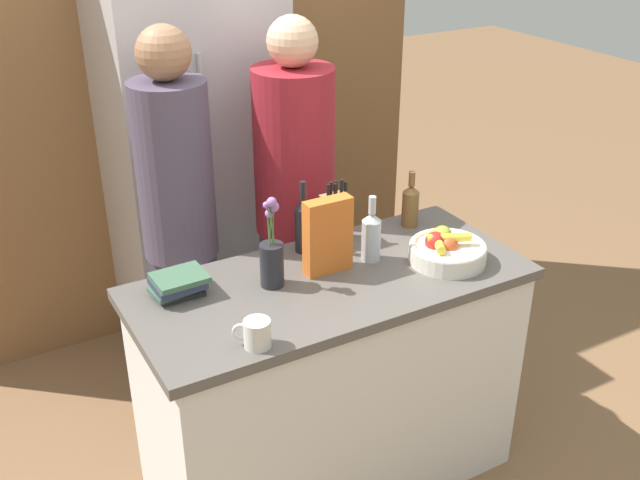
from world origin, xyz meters
name	(u,v)px	position (x,y,z in m)	size (l,w,h in m)	color
ground_plane	(330,473)	(0.00, 0.00, 0.00)	(14.00, 14.00, 0.00)	brown
kitchen_island	(330,383)	(0.00, 0.00, 0.47)	(1.45, 0.65, 0.94)	silver
back_wall_wood	(177,82)	(0.00, 1.53, 1.30)	(2.65, 0.12, 2.60)	brown
refrigerator	(196,170)	(-0.07, 1.17, 0.97)	(0.76, 0.63, 1.93)	#B7B7BC
fruit_bowl	(446,249)	(0.44, -0.09, 0.99)	(0.29, 0.29, 0.12)	silver
knife_block	(336,218)	(0.17, 0.25, 1.04)	(0.11, 0.09, 0.26)	#A87A4C
flower_vase	(272,259)	(-0.20, 0.06, 1.04)	(0.09, 0.09, 0.34)	#232328
cereal_box	(328,236)	(0.02, 0.06, 1.08)	(0.18, 0.06, 0.29)	orange
coffee_mug	(256,333)	(-0.41, -0.25, 0.98)	(0.11, 0.09, 0.09)	silver
book_stack	(178,284)	(-0.52, 0.16, 0.98)	(0.20, 0.15, 0.08)	#232328
bottle_oil	(303,224)	(0.02, 0.24, 1.05)	(0.07, 0.07, 0.29)	black
bottle_vinegar	(410,204)	(0.51, 0.23, 1.03)	(0.07, 0.07, 0.24)	brown
bottle_wine	(371,235)	(0.20, 0.05, 1.04)	(0.07, 0.07, 0.26)	#B2BCC1
person_at_sink	(179,216)	(-0.35, 0.62, 1.01)	(0.30, 0.30, 1.77)	#383842
person_in_blue	(295,198)	(0.17, 0.60, 0.99)	(0.34, 0.34, 1.76)	#383842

